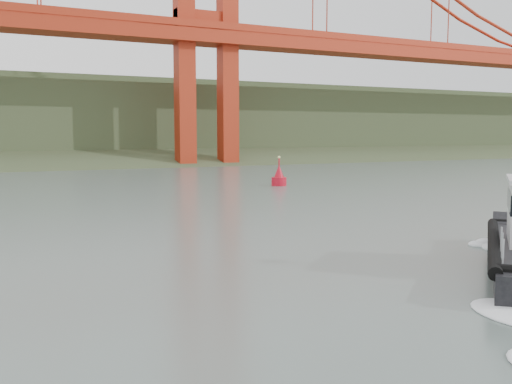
{
  "coord_description": "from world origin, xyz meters",
  "views": [
    {
      "loc": [
        -14.56,
        -19.0,
        5.66
      ],
      "look_at": [
        -0.65,
        9.33,
        2.4
      ],
      "focal_mm": 40.0,
      "sensor_mm": 36.0,
      "label": 1
    }
  ],
  "objects": [
    {
      "name": "ground",
      "position": [
        0.0,
        0.0,
        0.0
      ],
      "size": [
        400.0,
        400.0,
        0.0
      ],
      "primitive_type": "plane",
      "color": "slate",
      "rests_on": "ground"
    },
    {
      "name": "headlands",
      "position": [
        0.0,
        125.5,
        7.05
      ],
      "size": [
        500.0,
        105.36,
        27.12
      ],
      "color": "#3C4D2C",
      "rests_on": "ground"
    },
    {
      "name": "nav_buoy",
      "position": [
        14.82,
        35.2,
        0.9
      ],
      "size": [
        1.64,
        1.64,
        3.41
      ],
      "color": "red",
      "rests_on": "ground"
    }
  ]
}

